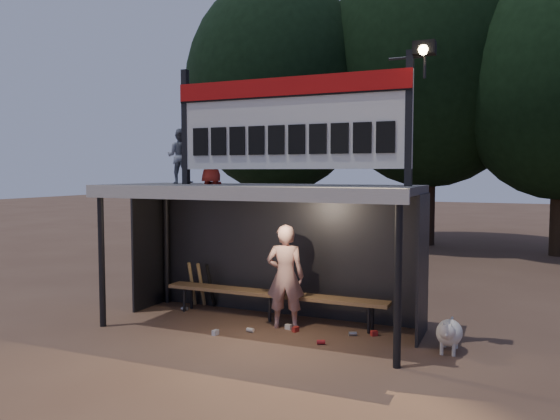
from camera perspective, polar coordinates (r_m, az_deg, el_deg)
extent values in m
plane|color=brown|center=(9.03, -2.22, -12.25)|extent=(80.00, 80.00, 0.00)
imported|color=silver|center=(8.86, 0.56, -6.95)|extent=(0.70, 0.55, 1.69)
imported|color=slate|center=(9.55, -10.41, 5.53)|extent=(0.53, 0.46, 0.94)
imported|color=#A42419|center=(9.19, -7.15, 5.52)|extent=(0.47, 0.33, 0.91)
cube|color=#3D3D3F|center=(8.67, -2.26, 2.24)|extent=(5.00, 2.00, 0.12)
cube|color=beige|center=(7.76, -5.50, 1.72)|extent=(5.10, 0.06, 0.20)
cylinder|color=black|center=(9.36, -18.14, -4.97)|extent=(0.10, 0.10, 2.20)
cylinder|color=black|center=(7.19, 12.22, -7.52)|extent=(0.10, 0.10, 2.20)
cylinder|color=black|center=(10.76, -11.78, -3.70)|extent=(0.10, 0.10, 2.20)
cylinder|color=black|center=(8.94, 14.44, -5.31)|extent=(0.10, 0.10, 2.20)
cube|color=black|center=(9.69, 0.31, -4.47)|extent=(5.00, 0.04, 2.20)
cube|color=black|center=(10.49, -13.49, -3.92)|extent=(0.04, 1.00, 2.20)
cube|color=black|center=(8.53, 14.69, -5.75)|extent=(0.04, 1.00, 2.20)
cylinder|color=black|center=(9.59, 0.32, 1.75)|extent=(5.00, 0.06, 0.06)
cube|color=black|center=(9.36, -9.84, 8.50)|extent=(0.10, 0.10, 1.90)
cube|color=black|center=(7.98, 13.35, 9.24)|extent=(0.10, 0.10, 1.90)
cube|color=silver|center=(8.50, 0.81, 9.02)|extent=(3.80, 0.08, 1.40)
cube|color=#B10D0C|center=(8.52, 0.68, 12.81)|extent=(3.80, 0.04, 0.28)
cube|color=black|center=(8.49, 0.66, 11.81)|extent=(3.80, 0.02, 0.03)
cube|color=black|center=(9.13, -8.30, 7.06)|extent=(0.27, 0.03, 0.45)
cube|color=black|center=(8.96, -6.43, 7.14)|extent=(0.27, 0.03, 0.45)
cube|color=black|center=(8.79, -4.49, 7.21)|extent=(0.27, 0.03, 0.45)
cube|color=black|center=(8.64, -2.48, 7.28)|extent=(0.27, 0.03, 0.45)
cube|color=black|center=(8.50, -0.39, 7.33)|extent=(0.27, 0.03, 0.45)
cube|color=black|center=(8.37, 1.76, 7.38)|extent=(0.27, 0.03, 0.45)
cube|color=black|center=(8.25, 3.97, 7.42)|extent=(0.27, 0.03, 0.45)
cube|color=black|center=(8.14, 6.25, 7.46)|extent=(0.27, 0.03, 0.45)
cube|color=black|center=(8.05, 8.59, 7.47)|extent=(0.27, 0.03, 0.45)
cube|color=black|center=(7.97, 10.97, 7.48)|extent=(0.27, 0.03, 0.45)
cylinder|color=black|center=(8.11, 13.09, 15.23)|extent=(0.50, 0.04, 0.04)
cylinder|color=black|center=(8.04, 14.88, 14.21)|extent=(0.04, 0.04, 0.30)
cube|color=black|center=(8.04, 14.86, 16.03)|extent=(0.30, 0.22, 0.18)
sphere|color=#FFD88C|center=(7.95, 14.75, 15.88)|extent=(0.14, 0.14, 0.14)
cube|color=olive|center=(9.40, -0.77, -8.76)|extent=(4.00, 0.35, 0.06)
cylinder|color=black|center=(10.14, -9.97, -9.17)|extent=(0.05, 0.05, 0.45)
cylinder|color=black|center=(10.34, -9.24, -8.91)|extent=(0.05, 0.05, 0.45)
cylinder|color=black|center=(9.34, -1.07, -10.25)|extent=(0.05, 0.05, 0.45)
cylinder|color=black|center=(9.56, -0.47, -9.93)|extent=(0.05, 0.05, 0.45)
cylinder|color=black|center=(8.81, 9.26, -11.20)|extent=(0.05, 0.05, 0.45)
cylinder|color=black|center=(9.03, 9.64, -10.82)|extent=(0.05, 0.05, 0.45)
cylinder|color=black|center=(19.44, -0.22, 2.07)|extent=(0.50, 0.50, 3.74)
ellipsoid|color=black|center=(19.66, -0.22, 12.78)|extent=(6.46, 6.46, 7.48)
cylinder|color=#301F15|center=(19.52, 15.20, 2.58)|extent=(0.50, 0.50, 4.18)
ellipsoid|color=black|center=(19.85, 15.42, 14.45)|extent=(7.22, 7.22, 8.36)
cylinder|color=#2F2015|center=(18.38, 27.17, 1.17)|extent=(0.50, 0.50, 3.52)
ellipsoid|color=silver|center=(8.21, 17.27, -12.14)|extent=(0.36, 0.58, 0.36)
sphere|color=silver|center=(7.91, 17.07, -12.06)|extent=(0.22, 0.22, 0.22)
cone|color=silver|center=(7.82, 16.99, -12.40)|extent=(0.10, 0.10, 0.10)
cone|color=beige|center=(7.87, 16.70, -11.38)|extent=(0.06, 0.06, 0.07)
cone|color=beige|center=(7.86, 17.44, -11.42)|extent=(0.06, 0.06, 0.07)
cylinder|color=beige|center=(8.09, 16.53, -13.68)|extent=(0.05, 0.05, 0.18)
cylinder|color=beige|center=(8.08, 17.69, -13.74)|extent=(0.05, 0.05, 0.18)
cylinder|color=beige|center=(8.44, 16.82, -12.96)|extent=(0.05, 0.05, 0.18)
cylinder|color=white|center=(8.42, 17.93, -13.01)|extent=(0.05, 0.05, 0.18)
cylinder|color=beige|center=(8.48, 17.50, -11.13)|extent=(0.04, 0.16, 0.14)
cylinder|color=#997A47|center=(10.46, -9.18, -7.61)|extent=(0.07, 0.27, 0.84)
cylinder|color=olive|center=(10.36, -8.24, -7.71)|extent=(0.08, 0.30, 0.83)
cylinder|color=black|center=(10.26, -7.28, -7.82)|extent=(0.07, 0.32, 0.83)
cube|color=#A7231C|center=(8.83, 1.63, -12.36)|extent=(0.10, 0.12, 0.08)
cylinder|color=#A6A6AB|center=(8.69, 7.60, -12.69)|extent=(0.14, 0.11, 0.07)
cube|color=silver|center=(8.96, 0.90, -12.11)|extent=(0.11, 0.08, 0.08)
cylinder|color=#B01E22|center=(8.25, 4.30, -13.59)|extent=(0.14, 0.11, 0.07)
cube|color=#A8A8AC|center=(8.72, -6.77, -12.60)|extent=(0.09, 0.11, 0.08)
cylinder|color=silver|center=(8.82, -3.12, -12.41)|extent=(0.13, 0.08, 0.07)
cube|color=#A91F1C|center=(8.75, 9.81, -12.57)|extent=(0.12, 0.12, 0.08)
cylinder|color=#BBBBC0|center=(10.26, -9.96, -10.11)|extent=(0.13, 0.09, 0.07)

